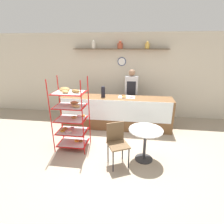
{
  "coord_description": "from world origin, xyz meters",
  "views": [
    {
      "loc": [
        0.55,
        -3.48,
        2.27
      ],
      "look_at": [
        0.0,
        0.45,
        0.79
      ],
      "focal_mm": 28.0,
      "sensor_mm": 36.0,
      "label": 1
    }
  ],
  "objects_px": {
    "pastry_rack": "(71,116)",
    "person_worker": "(131,94)",
    "coffee_carafe": "(103,92)",
    "donut_tray_counter": "(126,97)",
    "cafe_chair": "(117,140)",
    "cafe_table": "(145,137)"
  },
  "relations": [
    {
      "from": "person_worker",
      "to": "donut_tray_counter",
      "type": "distance_m",
      "value": 0.56
    },
    {
      "from": "pastry_rack",
      "to": "cafe_table",
      "type": "distance_m",
      "value": 1.7
    },
    {
      "from": "cafe_chair",
      "to": "donut_tray_counter",
      "type": "relative_size",
      "value": 1.88
    },
    {
      "from": "pastry_rack",
      "to": "person_worker",
      "type": "distance_m",
      "value": 2.25
    },
    {
      "from": "person_worker",
      "to": "cafe_chair",
      "type": "height_order",
      "value": "person_worker"
    },
    {
      "from": "pastry_rack",
      "to": "cafe_chair",
      "type": "relative_size",
      "value": 1.91
    },
    {
      "from": "cafe_table",
      "to": "person_worker",
      "type": "bearing_deg",
      "value": 100.29
    },
    {
      "from": "pastry_rack",
      "to": "donut_tray_counter",
      "type": "distance_m",
      "value": 1.75
    },
    {
      "from": "person_worker",
      "to": "coffee_carafe",
      "type": "relative_size",
      "value": 5.16
    },
    {
      "from": "pastry_rack",
      "to": "cafe_chair",
      "type": "bearing_deg",
      "value": -22.41
    },
    {
      "from": "coffee_carafe",
      "to": "donut_tray_counter",
      "type": "height_order",
      "value": "coffee_carafe"
    },
    {
      "from": "person_worker",
      "to": "cafe_table",
      "type": "xyz_separation_m",
      "value": [
        0.38,
        -2.11,
        -0.37
      ]
    },
    {
      "from": "pastry_rack",
      "to": "person_worker",
      "type": "relative_size",
      "value": 1.02
    },
    {
      "from": "cafe_chair",
      "to": "person_worker",
      "type": "bearing_deg",
      "value": 58.61
    },
    {
      "from": "cafe_chair",
      "to": "coffee_carafe",
      "type": "bearing_deg",
      "value": 82.43
    },
    {
      "from": "pastry_rack",
      "to": "cafe_chair",
      "type": "distance_m",
      "value": 1.21
    },
    {
      "from": "pastry_rack",
      "to": "coffee_carafe",
      "type": "distance_m",
      "value": 1.36
    },
    {
      "from": "pastry_rack",
      "to": "person_worker",
      "type": "bearing_deg",
      "value": 55.32
    },
    {
      "from": "pastry_rack",
      "to": "donut_tray_counter",
      "type": "relative_size",
      "value": 3.59
    },
    {
      "from": "person_worker",
      "to": "donut_tray_counter",
      "type": "bearing_deg",
      "value": -102.52
    },
    {
      "from": "person_worker",
      "to": "coffee_carafe",
      "type": "bearing_deg",
      "value": -141.19
    },
    {
      "from": "cafe_table",
      "to": "donut_tray_counter",
      "type": "bearing_deg",
      "value": 107.79
    }
  ]
}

